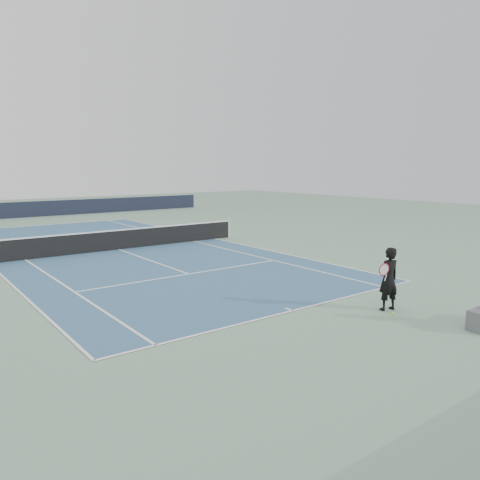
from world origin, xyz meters
TOP-DOWN VIEW (x-y plane):
  - ground at (0.00, 0.00)m, footprint 80.00×80.00m
  - court_surface at (0.00, 0.00)m, footprint 10.97×23.77m
  - tennis_net at (0.00, 0.00)m, footprint 12.90×0.10m
  - windscreen_far at (0.00, 17.88)m, footprint 30.00×0.25m
  - tennis_player at (2.13, -13.36)m, footprint 0.82×0.59m
  - tennis_ball at (1.90, -13.72)m, footprint 0.07×0.07m

SIDE VIEW (x-z plane):
  - ground at x=0.00m, z-range 0.00..0.00m
  - court_surface at x=0.00m, z-range 0.00..0.01m
  - tennis_ball at x=1.90m, z-range 0.00..0.07m
  - tennis_net at x=0.00m, z-range -0.03..1.04m
  - windscreen_far at x=0.00m, z-range 0.00..1.20m
  - tennis_player at x=2.13m, z-range 0.00..1.74m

